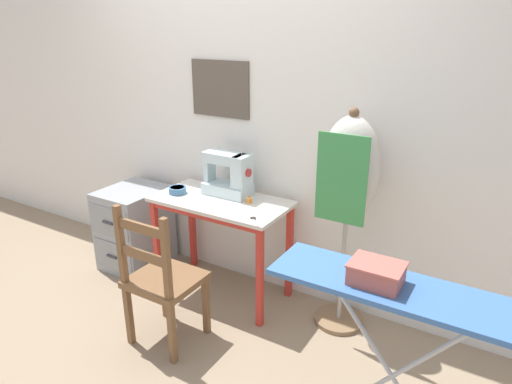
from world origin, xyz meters
name	(u,v)px	position (x,y,z in m)	size (l,w,h in m)	color
ground_plane	(203,308)	(0.00, 0.00, 0.00)	(14.00, 14.00, 0.00)	gray
wall_back	(244,112)	(0.00, 0.55, 1.28)	(10.00, 0.07, 2.55)	silver
sewing_table	(220,215)	(0.00, 0.23, 0.61)	(0.94, 0.49, 0.72)	silver
sewing_machine	(230,176)	(0.01, 0.35, 0.87)	(0.35, 0.18, 0.32)	silver
fabric_bowl	(177,190)	(-0.33, 0.19, 0.75)	(0.12, 0.12, 0.05)	teal
scissors	(255,220)	(0.38, 0.07, 0.73)	(0.13, 0.11, 0.01)	silver
thread_spool_near_machine	(249,200)	(0.20, 0.29, 0.75)	(0.04, 0.04, 0.04)	orange
wooden_chair	(162,280)	(0.01, -0.39, 0.43)	(0.40, 0.38, 0.91)	brown
filing_cabinet	(135,228)	(-0.84, 0.22, 0.32)	(0.42, 0.52, 0.64)	#93999E
dress_form	(349,178)	(0.86, 0.34, 1.00)	(0.35, 0.32, 1.42)	#846647
ironing_board	(402,300)	(1.39, -0.46, 0.81)	(1.09, 0.30, 0.87)	#3D6BAD
storage_box	(376,273)	(1.28, -0.47, 0.90)	(0.21, 0.17, 0.09)	#AD564C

